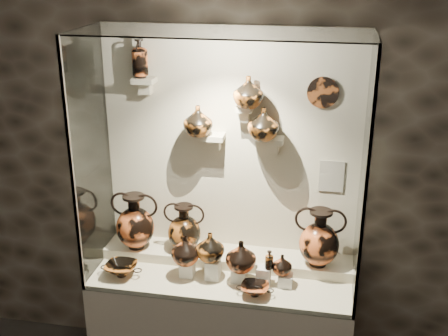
# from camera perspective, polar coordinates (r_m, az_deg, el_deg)

# --- Properties ---
(wall_back) EXTENTS (5.00, 0.02, 3.20)m
(wall_back) POSITION_cam_1_polar(r_m,az_deg,el_deg) (3.71, 0.72, 2.01)
(wall_back) COLOR black
(wall_back) RESTS_ON ground
(plinth) EXTENTS (1.70, 0.60, 0.80)m
(plinth) POSITION_cam_1_polar(r_m,az_deg,el_deg) (4.00, -0.20, -16.02)
(plinth) COLOR beige
(plinth) RESTS_ON floor
(front_tier) EXTENTS (1.68, 0.58, 0.03)m
(front_tier) POSITION_cam_1_polar(r_m,az_deg,el_deg) (3.76, -0.21, -10.97)
(front_tier) COLOR beige
(front_tier) RESTS_ON plinth
(rear_tier) EXTENTS (1.70, 0.25, 0.10)m
(rear_tier) POSITION_cam_1_polar(r_m,az_deg,el_deg) (3.89, 0.29, -9.19)
(rear_tier) COLOR beige
(rear_tier) RESTS_ON plinth
(back_panel) EXTENTS (1.70, 0.03, 1.60)m
(back_panel) POSITION_cam_1_polar(r_m,az_deg,el_deg) (3.70, 0.71, 1.98)
(back_panel) COLOR beige
(back_panel) RESTS_ON plinth
(glass_front) EXTENTS (1.70, 0.01, 1.60)m
(glass_front) POSITION_cam_1_polar(r_m,az_deg,el_deg) (3.14, -1.26, -1.59)
(glass_front) COLOR white
(glass_front) RESTS_ON plinth
(glass_left) EXTENTS (0.01, 0.60, 1.60)m
(glass_left) POSITION_cam_1_polar(r_m,az_deg,el_deg) (3.66, -13.34, 1.16)
(glass_left) COLOR white
(glass_left) RESTS_ON plinth
(glass_right) EXTENTS (0.01, 0.60, 1.60)m
(glass_right) POSITION_cam_1_polar(r_m,az_deg,el_deg) (3.36, 14.07, -0.68)
(glass_right) COLOR white
(glass_right) RESTS_ON plinth
(glass_top) EXTENTS (1.70, 0.60, 0.01)m
(glass_top) POSITION_cam_1_polar(r_m,az_deg,el_deg) (3.22, -0.25, 13.67)
(glass_top) COLOR white
(glass_top) RESTS_ON back_panel
(frame_post_left) EXTENTS (0.02, 0.02, 1.60)m
(frame_post_left) POSITION_cam_1_polar(r_m,az_deg,el_deg) (3.41, -15.17, -0.48)
(frame_post_left) COLOR gray
(frame_post_left) RESTS_ON plinth
(frame_post_right) EXTENTS (0.02, 0.02, 1.60)m
(frame_post_right) POSITION_cam_1_polar(r_m,az_deg,el_deg) (3.10, 14.17, -2.63)
(frame_post_right) COLOR gray
(frame_post_right) RESTS_ON plinth
(pedestal_a) EXTENTS (0.09, 0.09, 0.10)m
(pedestal_a) POSITION_cam_1_polar(r_m,az_deg,el_deg) (3.73, -3.73, -10.16)
(pedestal_a) COLOR silver
(pedestal_a) RESTS_ON front_tier
(pedestal_b) EXTENTS (0.09, 0.09, 0.13)m
(pedestal_b) POSITION_cam_1_polar(r_m,az_deg,el_deg) (3.69, -1.14, -10.24)
(pedestal_b) COLOR silver
(pedestal_b) RESTS_ON front_tier
(pedestal_c) EXTENTS (0.09, 0.09, 0.09)m
(pedestal_c) POSITION_cam_1_polar(r_m,az_deg,el_deg) (3.67, 1.51, -10.76)
(pedestal_c) COLOR silver
(pedestal_c) RESTS_ON front_tier
(pedestal_d) EXTENTS (0.09, 0.09, 0.12)m
(pedestal_d) POSITION_cam_1_polar(r_m,az_deg,el_deg) (3.64, 4.04, -10.79)
(pedestal_d) COLOR silver
(pedestal_d) RESTS_ON front_tier
(pedestal_e) EXTENTS (0.09, 0.09, 0.08)m
(pedestal_e) POSITION_cam_1_polar(r_m,az_deg,el_deg) (3.64, 6.26, -11.24)
(pedestal_e) COLOR silver
(pedestal_e) RESTS_ON front_tier
(bracket_ul) EXTENTS (0.14, 0.12, 0.04)m
(bracket_ul) POSITION_cam_1_polar(r_m,az_deg,el_deg) (3.65, -8.11, 8.82)
(bracket_ul) COLOR beige
(bracket_ul) RESTS_ON back_panel
(bracket_ca) EXTENTS (0.14, 0.12, 0.04)m
(bracket_ca) POSITION_cam_1_polar(r_m,az_deg,el_deg) (3.62, -1.05, 3.20)
(bracket_ca) COLOR beige
(bracket_ca) RESTS_ON back_panel
(bracket_cb) EXTENTS (0.10, 0.12, 0.04)m
(bracket_cb) POSITION_cam_1_polar(r_m,az_deg,el_deg) (3.53, 2.12, 6.10)
(bracket_cb) COLOR beige
(bracket_cb) RESTS_ON back_panel
(bracket_cc) EXTENTS (0.14, 0.12, 0.04)m
(bracket_cc) POSITION_cam_1_polar(r_m,az_deg,el_deg) (3.56, 4.94, 2.83)
(bracket_cc) COLOR beige
(bracket_cc) RESTS_ON back_panel
(amphora_left) EXTENTS (0.35, 0.35, 0.39)m
(amphora_left) POSITION_cam_1_polar(r_m,az_deg,el_deg) (3.89, -9.02, -5.36)
(amphora_left) COLOR #D05B27
(amphora_left) RESTS_ON rear_tier
(amphora_mid) EXTENTS (0.33, 0.33, 0.34)m
(amphora_mid) POSITION_cam_1_polar(r_m,az_deg,el_deg) (3.83, -4.06, -6.07)
(amphora_mid) COLOR #B35E1F
(amphora_mid) RESTS_ON rear_tier
(amphora_right) EXTENTS (0.35, 0.35, 0.39)m
(amphora_right) POSITION_cam_1_polar(r_m,az_deg,el_deg) (3.69, 9.67, -6.98)
(amphora_right) COLOR #D05B27
(amphora_right) RESTS_ON rear_tier
(jug_a) EXTENTS (0.21, 0.21, 0.20)m
(jug_a) POSITION_cam_1_polar(r_m,az_deg,el_deg) (3.64, -3.93, -8.28)
(jug_a) COLOR #D05B27
(jug_a) RESTS_ON pedestal_a
(jug_b) EXTENTS (0.24, 0.24, 0.19)m
(jug_b) POSITION_cam_1_polar(r_m,az_deg,el_deg) (3.61, -1.41, -7.98)
(jug_b) COLOR #B35E1F
(jug_b) RESTS_ON pedestal_b
(jug_c) EXTENTS (0.22, 0.22, 0.20)m
(jug_c) POSITION_cam_1_polar(r_m,az_deg,el_deg) (3.58, 1.74, -8.91)
(jug_c) COLOR #D05B27
(jug_c) RESTS_ON pedestal_c
(jug_e) EXTENTS (0.15, 0.15, 0.13)m
(jug_e) POSITION_cam_1_polar(r_m,az_deg,el_deg) (3.60, 5.92, -9.71)
(jug_e) COLOR #D05B27
(jug_e) RESTS_ON pedestal_e
(lekythos_small) EXTENTS (0.08, 0.08, 0.14)m
(lekythos_small) POSITION_cam_1_polar(r_m,az_deg,el_deg) (3.56, 4.62, -9.17)
(lekythos_small) COLOR #B35E1F
(lekythos_small) RESTS_ON pedestal_d
(kylix_left) EXTENTS (0.32, 0.29, 0.11)m
(kylix_left) POSITION_cam_1_polar(r_m,az_deg,el_deg) (3.78, -10.39, -10.01)
(kylix_left) COLOR #B35E1F
(kylix_left) RESTS_ON front_tier
(kylix_right) EXTENTS (0.22, 0.19, 0.09)m
(kylix_right) POSITION_cam_1_polar(r_m,az_deg,el_deg) (3.54, 3.16, -12.15)
(kylix_right) COLOR #D05B27
(kylix_right) RESTS_ON front_tier
(lekythos_tall) EXTENTS (0.14, 0.14, 0.27)m
(lekythos_tall) POSITION_cam_1_polar(r_m,az_deg,el_deg) (3.62, -8.55, 11.20)
(lekythos_tall) COLOR #D05B27
(lekythos_tall) RESTS_ON bracket_ul
(ovoid_vase_a) EXTENTS (0.24, 0.24, 0.20)m
(ovoid_vase_a) POSITION_cam_1_polar(r_m,az_deg,el_deg) (3.56, -2.66, 4.83)
(ovoid_vase_a) COLOR #B35E1F
(ovoid_vase_a) RESTS_ON bracket_ca
(ovoid_vase_b) EXTENTS (0.22, 0.22, 0.20)m
(ovoid_vase_b) POSITION_cam_1_polar(r_m,az_deg,el_deg) (3.45, 2.49, 7.74)
(ovoid_vase_b) COLOR #B35E1F
(ovoid_vase_b) RESTS_ON bracket_cb
(ovoid_vase_c) EXTENTS (0.26, 0.26, 0.20)m
(ovoid_vase_c) POSITION_cam_1_polar(r_m,az_deg,el_deg) (3.49, 4.03, 4.51)
(ovoid_vase_c) COLOR #B35E1F
(ovoid_vase_c) RESTS_ON bracket_cc
(wall_plate) EXTENTS (0.20, 0.02, 0.20)m
(wall_plate) POSITION_cam_1_polar(r_m,az_deg,el_deg) (3.51, 10.02, 7.57)
(wall_plate) COLOR brown
(wall_plate) RESTS_ON back_panel
(info_placard) EXTENTS (0.16, 0.01, 0.21)m
(info_placard) POSITION_cam_1_polar(r_m,az_deg,el_deg) (3.68, 10.86, -0.82)
(info_placard) COLOR beige
(info_placard) RESTS_ON back_panel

